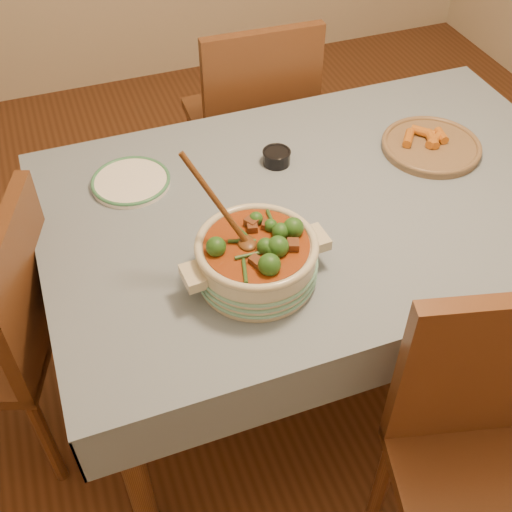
{
  "coord_description": "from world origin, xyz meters",
  "views": [
    {
      "loc": [
        -0.7,
        -1.31,
        1.98
      ],
      "look_at": [
        -0.32,
        -0.26,
        0.86
      ],
      "focal_mm": 45.0,
      "sensor_mm": 36.0,
      "label": 1
    }
  ],
  "objects": [
    {
      "name": "floor",
      "position": [
        0.0,
        0.0,
        0.0
      ],
      "size": [
        4.5,
        4.5,
        0.0
      ],
      "primitive_type": "plane",
      "color": "#4C2915",
      "rests_on": "ground"
    },
    {
      "name": "fried_plate",
      "position": [
        0.42,
        0.11,
        0.78
      ],
      "size": [
        0.35,
        0.35,
        0.05
      ],
      "rotation": [
        0.0,
        0.0,
        0.13
      ],
      "color": "#7E6145",
      "rests_on": "dining_table"
    },
    {
      "name": "condiment_bowl",
      "position": [
        -0.08,
        0.21,
        0.78
      ],
      "size": [
        0.11,
        0.11,
        0.05
      ],
      "rotation": [
        0.0,
        0.0,
        -0.25
      ],
      "color": "black",
      "rests_on": "dining_table"
    },
    {
      "name": "stew_casserole",
      "position": [
        -0.31,
        -0.23,
        0.83
      ],
      "size": [
        0.4,
        0.32,
        0.37
      ],
      "rotation": [
        0.0,
        0.0,
        0.06
      ],
      "color": "beige",
      "rests_on": "dining_table"
    },
    {
      "name": "chair_left",
      "position": [
        -0.99,
        0.03,
        0.53
      ],
      "size": [
        0.55,
        0.55,
        0.93
      ],
      "rotation": [
        0.0,
        0.0,
        -1.9
      ],
      "color": "brown",
      "rests_on": "floor"
    },
    {
      "name": "dining_table",
      "position": [
        0.0,
        0.0,
        0.66
      ],
      "size": [
        1.68,
        1.08,
        0.76
      ],
      "color": "brown",
      "rests_on": "floor"
    },
    {
      "name": "chair_near",
      "position": [
        0.08,
        -0.81,
        0.57
      ],
      "size": [
        0.57,
        0.57,
        1.0
      ],
      "rotation": [
        0.0,
        0.0,
        -0.24
      ],
      "color": "brown",
      "rests_on": "floor"
    },
    {
      "name": "white_plate",
      "position": [
        -0.53,
        0.27,
        0.77
      ],
      "size": [
        0.28,
        0.28,
        0.02
      ],
      "rotation": [
        0.0,
        0.0,
        -0.21
      ],
      "color": "white",
      "rests_on": "dining_table"
    },
    {
      "name": "chair_far",
      "position": [
        0.05,
        0.78,
        0.55
      ],
      "size": [
        0.47,
        0.47,
        0.97
      ],
      "rotation": [
        0.0,
        0.0,
        3.11
      ],
      "color": "brown",
      "rests_on": "floor"
    }
  ]
}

